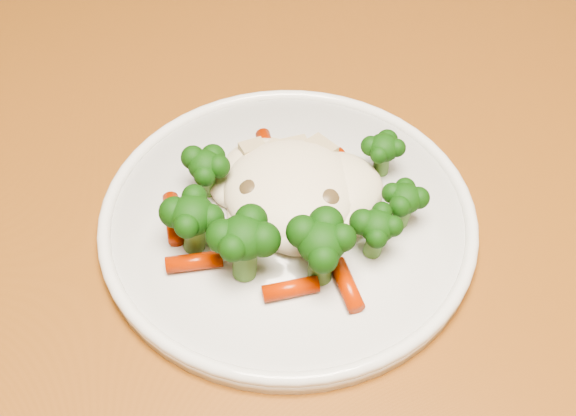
{
  "coord_description": "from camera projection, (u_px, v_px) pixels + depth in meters",
  "views": [
    {
      "loc": [
        0.4,
        -0.4,
        1.18
      ],
      "look_at": [
        0.32,
        -0.06,
        0.77
      ],
      "focal_mm": 45.0,
      "sensor_mm": 36.0,
      "label": 1
    }
  ],
  "objects": [
    {
      "name": "plate",
      "position": [
        288.0,
        220.0,
        0.55
      ],
      "size": [
        0.28,
        0.28,
        0.01
      ],
      "primitive_type": "cylinder",
      "color": "white",
      "rests_on": "dining_table"
    },
    {
      "name": "dining_table",
      "position": [
        222.0,
        256.0,
        0.64
      ],
      "size": [
        1.54,
        1.3,
        0.75
      ],
      "rotation": [
        0.0,
        0.0,
        0.39
      ],
      "color": "brown",
      "rests_on": "ground"
    },
    {
      "name": "meal",
      "position": [
        290.0,
        201.0,
        0.52
      ],
      "size": [
        0.2,
        0.16,
        0.05
      ],
      "color": "beige",
      "rests_on": "plate"
    }
  ]
}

